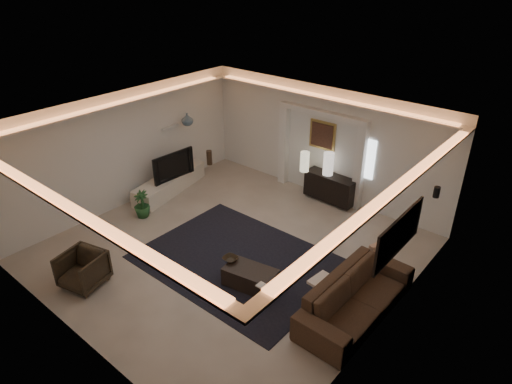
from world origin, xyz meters
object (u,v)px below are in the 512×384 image
Objects in this scene: console at (330,187)px; coffee_table at (250,277)px; sofa at (356,297)px; armchair at (83,270)px.

console is 3.96m from coffee_table.
console is 4.16m from sofa.
sofa is 2.03m from coffee_table.
console is 0.53× the size of sofa.
coffee_table is at bearing 108.80° from sofa.
sofa is 5.17m from armchair.
armchair reaches higher than coffee_table.
coffee_table is 1.29× the size of armchair.
coffee_table is at bearing 25.54° from armchair.
sofa reaches higher than coffee_table.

